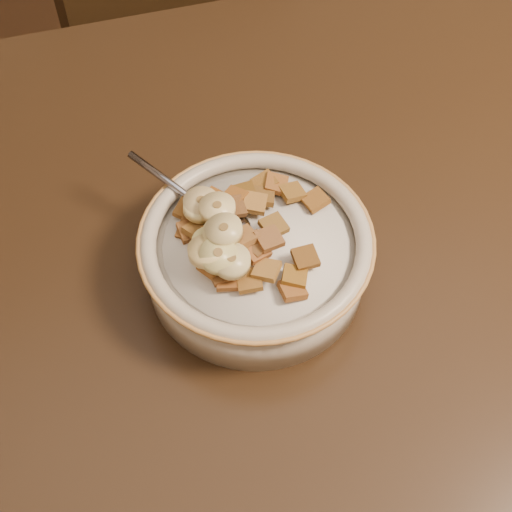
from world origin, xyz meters
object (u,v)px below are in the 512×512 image
object	(u,v)px
table	(502,264)
cereal_bowl	(256,260)
chair	(222,133)
spoon	(227,225)

from	to	relation	value
table	cereal_bowl	xyz separation A→B (m)	(-0.23, 0.05, 0.04)
table	chair	bearing A→B (deg)	107.83
table	spoon	distance (m)	0.27
chair	spoon	distance (m)	0.55
spoon	table	bearing A→B (deg)	128.05
cereal_bowl	spoon	world-z (taller)	spoon
chair	spoon	xyz separation A→B (m)	(-0.10, -0.43, 0.33)
cereal_bowl	spoon	bearing A→B (deg)	125.89
chair	cereal_bowl	xyz separation A→B (m)	(-0.09, -0.45, 0.30)
table	spoon	xyz separation A→B (m)	(-0.25, 0.07, 0.07)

